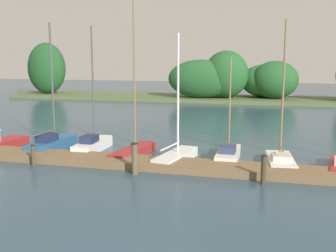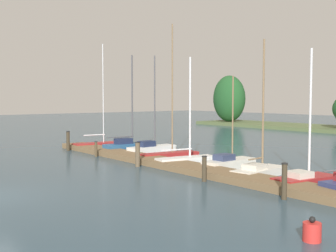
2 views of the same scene
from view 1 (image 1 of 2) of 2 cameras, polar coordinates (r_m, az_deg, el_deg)
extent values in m
cube|color=brown|center=(18.49, 4.47, -5.70)|extent=(27.23, 1.80, 0.35)
cube|color=#56663D|center=(49.16, 11.22, 3.67)|extent=(59.61, 8.00, 0.40)
ellipsoid|color=#235628|center=(48.64, 14.74, 6.27)|extent=(5.26, 4.28, 4.32)
ellipsoid|color=#2D6633|center=(50.20, 13.44, 6.17)|extent=(5.78, 5.77, 3.90)
ellipsoid|color=#235628|center=(48.00, 4.63, 6.59)|extent=(7.83, 3.54, 4.46)
ellipsoid|color=#235628|center=(48.46, 8.13, 7.17)|extent=(5.17, 4.89, 5.49)
ellipsoid|color=#235628|center=(49.17, 5.36, 6.60)|extent=(8.03, 4.35, 4.38)
ellipsoid|color=#1E4C23|center=(56.08, -16.60, 7.73)|extent=(5.06, 4.00, 6.60)
cube|color=maroon|center=(25.89, -20.10, -1.83)|extent=(0.76, 1.09, 0.37)
cube|color=#285684|center=(23.30, -15.89, -2.56)|extent=(1.10, 3.78, 0.60)
cube|color=#285684|center=(24.72, -13.81, -1.86)|extent=(0.58, 0.95, 0.51)
cube|color=#1E2847|center=(22.82, -16.57, -1.58)|extent=(0.79, 1.15, 0.39)
cylinder|color=#4C4C51|center=(23.09, -15.90, 5.96)|extent=(0.11, 0.11, 6.28)
cylinder|color=#4C4C51|center=(22.57, -16.93, -0.91)|extent=(0.12, 2.20, 0.07)
cube|color=white|center=(22.57, -10.47, -2.76)|extent=(1.07, 3.54, 0.58)
cube|color=white|center=(24.00, -8.97, -2.06)|extent=(0.55, 0.89, 0.49)
cube|color=#1E2847|center=(22.08, -10.95, -1.79)|extent=(0.75, 1.08, 0.37)
cylinder|color=#4C4C51|center=(22.35, -10.45, 5.79)|extent=(0.09, 0.09, 6.12)
cube|color=maroon|center=(21.17, -4.94, -3.66)|extent=(1.39, 3.89, 0.43)
cube|color=maroon|center=(22.67, -2.95, -2.81)|extent=(0.62, 1.01, 0.36)
cylinder|color=#7F6647|center=(20.88, -4.74, 7.83)|extent=(0.09, 0.09, 7.99)
cube|color=white|center=(19.88, 1.07, -4.43)|extent=(1.54, 3.67, 0.46)
cube|color=white|center=(21.33, 2.82, -3.55)|extent=(0.66, 0.97, 0.39)
cylinder|color=silver|center=(19.62, 1.42, 4.53)|extent=(0.11, 0.11, 5.71)
cylinder|color=silver|center=(19.15, 0.29, -2.85)|extent=(0.42, 2.01, 0.07)
cube|color=silver|center=(20.45, 8.41, -4.08)|extent=(1.15, 3.36, 0.50)
cube|color=silver|center=(21.91, 8.73, -3.25)|extent=(0.60, 0.85, 0.43)
cube|color=#2D3856|center=(19.95, 8.34, -3.19)|extent=(0.81, 1.02, 0.33)
cylinder|color=#7F6647|center=(20.26, 8.64, 3.04)|extent=(0.08, 0.08, 4.54)
cube|color=silver|center=(19.89, 15.44, -4.87)|extent=(1.49, 3.37, 0.39)
cube|color=silver|center=(21.32, 15.03, -3.96)|extent=(0.72, 0.88, 0.33)
cube|color=beige|center=(19.42, 15.61, -4.24)|extent=(0.97, 1.06, 0.26)
cylinder|color=#7F6647|center=(19.60, 15.80, 4.86)|extent=(0.10, 0.10, 6.32)
cylinder|color=#7F6647|center=(19.44, 15.63, -3.08)|extent=(0.19, 1.21, 0.07)
cylinder|color=#4C3D28|center=(20.21, -18.32, -3.97)|extent=(0.18, 0.18, 0.96)
cylinder|color=black|center=(20.11, -18.39, -2.59)|extent=(0.21, 0.21, 0.04)
cylinder|color=brown|center=(17.77, -4.69, -4.66)|extent=(0.26, 0.26, 1.35)
cylinder|color=black|center=(17.62, -4.72, -2.46)|extent=(0.30, 0.30, 0.04)
cylinder|color=#3D3323|center=(16.83, 13.22, -6.05)|extent=(0.21, 0.21, 1.15)
cylinder|color=black|center=(16.68, 13.29, -4.08)|extent=(0.24, 0.24, 0.04)
camera|label=2|loc=(14.42, 93.16, -5.05)|focal=46.21mm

